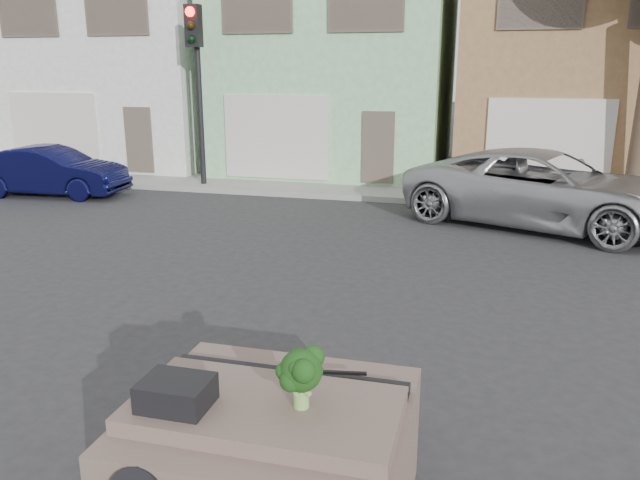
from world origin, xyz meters
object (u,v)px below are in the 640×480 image
at_px(silver_pickup, 541,226).
at_px(broccoli, 301,378).
at_px(navy_sedan, 54,196).
at_px(traffic_signal, 198,99).

height_order(silver_pickup, broccoli, broccoli).
xyz_separation_m(navy_sedan, broccoli, (10.35, -10.72, 1.34)).
bearing_deg(navy_sedan, silver_pickup, -95.94).
distance_m(navy_sedan, traffic_signal, 4.80).
bearing_deg(silver_pickup, broccoli, -171.81).
distance_m(navy_sedan, silver_pickup, 12.78).
xyz_separation_m(traffic_signal, broccoli, (6.77, -12.64, -1.21)).
relative_size(traffic_signal, broccoli, 11.59).
relative_size(navy_sedan, broccoli, 9.28).
distance_m(navy_sedan, broccoli, 14.96).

